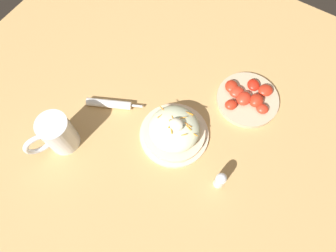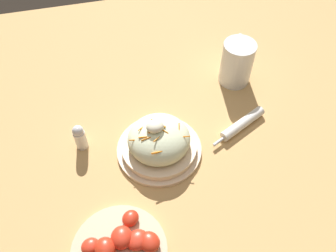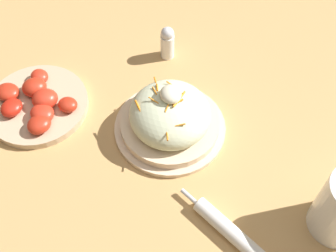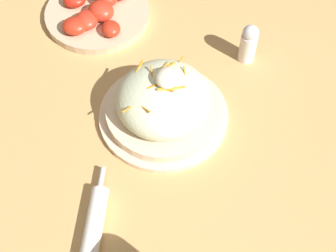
{
  "view_description": "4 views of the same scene",
  "coord_description": "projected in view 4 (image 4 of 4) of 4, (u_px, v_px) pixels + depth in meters",
  "views": [
    {
      "loc": [
        -0.24,
        0.32,
        0.85
      ],
      "look_at": [
        -0.06,
        0.02,
        0.06
      ],
      "focal_mm": 31.86,
      "sensor_mm": 36.0,
      "label": 1
    },
    {
      "loc": [
        -0.17,
        -0.47,
        0.74
      ],
      "look_at": [
        -0.04,
        0.05,
        0.05
      ],
      "focal_mm": 37.76,
      "sensor_mm": 36.0,
      "label": 2
    },
    {
      "loc": [
        0.37,
        -0.14,
        0.69
      ],
      "look_at": [
        -0.05,
        0.01,
        0.05
      ],
      "focal_mm": 46.43,
      "sensor_mm": 36.0,
      "label": 3
    },
    {
      "loc": [
        0.31,
        0.26,
        0.65
      ],
      "look_at": [
        -0.03,
        0.05,
        0.06
      ],
      "focal_mm": 51.45,
      "sensor_mm": 36.0,
      "label": 4
    }
  ],
  "objects": [
    {
      "name": "ground_plane",
      "position": [
        130.0,
        145.0,
        0.77
      ],
      "size": [
        1.43,
        1.43,
        0.0
      ],
      "primitive_type": "plane",
      "color": "tan"
    },
    {
      "name": "salad_plate",
      "position": [
        164.0,
        104.0,
        0.76
      ],
      "size": [
        0.21,
        0.21,
        0.11
      ],
      "color": "beige",
      "rests_on": "ground_plane"
    },
    {
      "name": "napkin_roll",
      "position": [
        92.0,
        235.0,
        0.67
      ],
      "size": [
        0.17,
        0.09,
        0.03
      ],
      "color": "white",
      "rests_on": "ground_plane"
    },
    {
      "name": "tomato_plate",
      "position": [
        96.0,
        11.0,
        0.91
      ],
      "size": [
        0.2,
        0.2,
        0.05
      ],
      "color": "#D1B28E",
      "rests_on": "ground_plane"
    },
    {
      "name": "salt_shaker",
      "position": [
        249.0,
        43.0,
        0.83
      ],
      "size": [
        0.03,
        0.03,
        0.08
      ],
      "color": "white",
      "rests_on": "ground_plane"
    }
  ]
}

